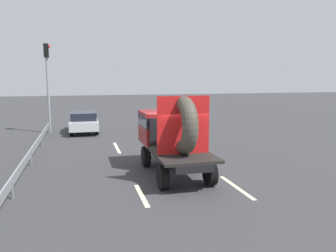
{
  "coord_description": "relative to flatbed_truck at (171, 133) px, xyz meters",
  "views": [
    {
      "loc": [
        -3.8,
        -12.06,
        3.77
      ],
      "look_at": [
        -0.37,
        1.07,
        1.77
      ],
      "focal_mm": 35.57,
      "sensor_mm": 36.0,
      "label": 1
    }
  ],
  "objects": [
    {
      "name": "lane_dash_left_far",
      "position": [
        -1.66,
        5.04,
        -1.57
      ],
      "size": [
        0.16,
        2.84,
        0.01
      ],
      "primitive_type": "cube",
      "rotation": [
        0.0,
        0.0,
        1.57
      ],
      "color": "beige",
      "rests_on": "ground_plane"
    },
    {
      "name": "lane_dash_right_near",
      "position": [
        1.66,
        -2.57,
        -1.57
      ],
      "size": [
        0.16,
        2.57,
        0.01
      ],
      "primitive_type": "cube",
      "rotation": [
        0.0,
        0.0,
        1.57
      ],
      "color": "beige",
      "rests_on": "ground_plane"
    },
    {
      "name": "flatbed_truck",
      "position": [
        0.0,
        0.0,
        0.0
      ],
      "size": [
        2.02,
        4.92,
        3.13
      ],
      "color": "black",
      "rests_on": "ground_plane"
    },
    {
      "name": "lane_dash_left_near",
      "position": [
        -1.66,
        -2.52,
        -1.57
      ],
      "size": [
        0.16,
        2.13,
        0.01
      ],
      "primitive_type": "cube",
      "rotation": [
        0.0,
        0.0,
        1.57
      ],
      "color": "beige",
      "rests_on": "ground_plane"
    },
    {
      "name": "lane_dash_right_far",
      "position": [
        1.66,
        5.87,
        -1.57
      ],
      "size": [
        0.16,
        3.0,
        0.01
      ],
      "primitive_type": "cube",
      "rotation": [
        0.0,
        0.0,
        1.57
      ],
      "color": "beige",
      "rests_on": "ground_plane"
    },
    {
      "name": "distant_sedan",
      "position": [
        -3.32,
        10.81,
        -0.82
      ],
      "size": [
        1.86,
        4.33,
        1.41
      ],
      "color": "black",
      "rests_on": "ground_plane"
    },
    {
      "name": "traffic_light",
      "position": [
        -5.54,
        11.02,
        2.3
      ],
      "size": [
        0.42,
        0.36,
        5.96
      ],
      "color": "gray",
      "rests_on": "ground_plane"
    },
    {
      "name": "guardrail",
      "position": [
        -5.62,
        4.32,
        -1.04
      ],
      "size": [
        0.1,
        16.39,
        0.71
      ],
      "color": "gray",
      "rests_on": "ground_plane"
    },
    {
      "name": "ground_plane",
      "position": [
        0.37,
        -0.61,
        -1.58
      ],
      "size": [
        120.0,
        120.0,
        0.0
      ],
      "primitive_type": "plane",
      "color": "#38383A"
    }
  ]
}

